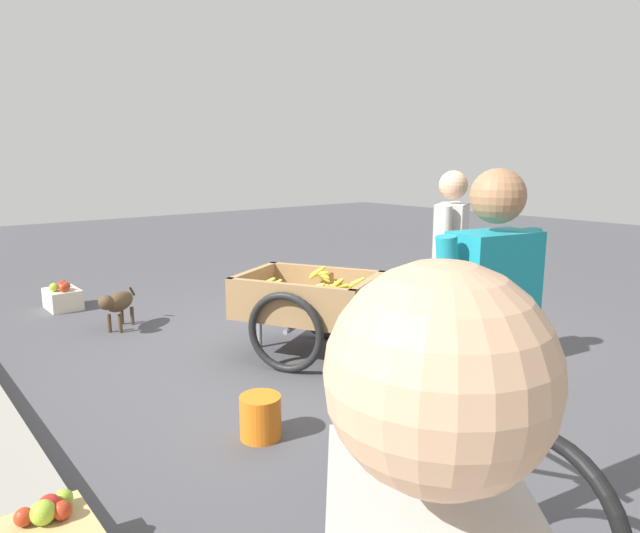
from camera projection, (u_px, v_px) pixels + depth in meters
name	position (u px, v px, depth m)	size (l,w,h in m)	color
ground_plane	(327.00, 351.00, 4.79)	(24.00, 24.00, 0.00)	#47474C
fruit_cart	(309.00, 304.00, 4.63)	(1.81, 1.43, 0.73)	#937047
vendor_person	(450.00, 257.00, 4.11)	(0.33, 0.51, 1.55)	black
bicycle	(457.00, 449.00, 2.49)	(1.64, 0.52, 0.85)	black
cyclist_person	(490.00, 330.00, 2.24)	(0.27, 0.57, 1.59)	#4C4742
dog	(118.00, 303.00, 5.35)	(0.50, 0.51, 0.40)	#4C3823
plastic_bucket	(261.00, 417.00, 3.29)	(0.25, 0.25, 0.26)	orange
mixed_fruit_crate	(63.00, 297.00, 6.12)	(0.44, 0.32, 0.32)	beige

